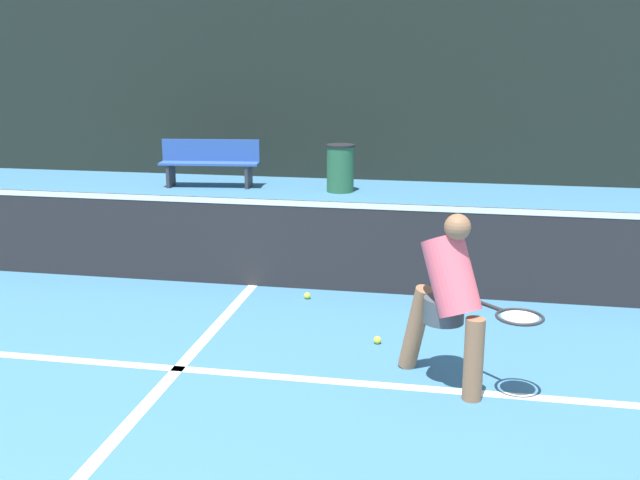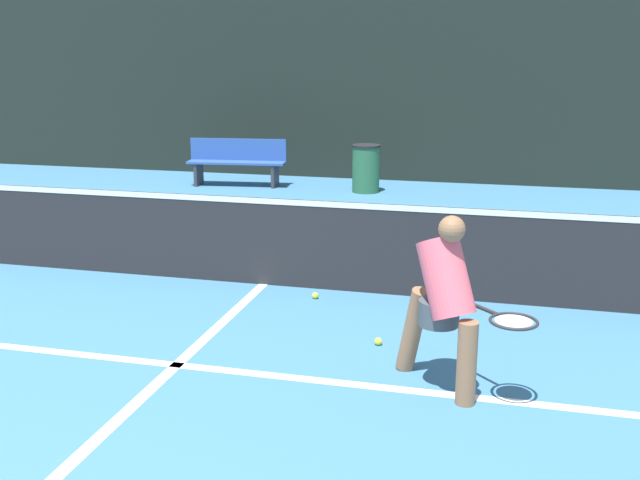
{
  "view_description": "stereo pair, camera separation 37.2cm",
  "coord_description": "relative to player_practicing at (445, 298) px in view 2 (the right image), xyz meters",
  "views": [
    {
      "loc": [
        2.13,
        -1.02,
        2.47
      ],
      "look_at": [
        1.03,
        4.81,
        0.95
      ],
      "focal_mm": 42.0,
      "sensor_mm": 36.0,
      "label": 1
    },
    {
      "loc": [
        2.49,
        -0.94,
        2.47
      ],
      "look_at": [
        1.03,
        4.81,
        0.95
      ],
      "focal_mm": 42.0,
      "sensor_mm": 36.0,
      "label": 2
    }
  ],
  "objects": [
    {
      "name": "court_service_line",
      "position": [
        -2.1,
        -0.09,
        -0.71
      ],
      "size": [
        8.25,
        0.1,
        0.01
      ],
      "primitive_type": "cube",
      "color": "white",
      "rests_on": "ground"
    },
    {
      "name": "court_center_mark",
      "position": [
        -2.1,
        0.01,
        -0.71
      ],
      "size": [
        0.1,
        4.22,
        0.01
      ],
      "primitive_type": "cube",
      "color": "white",
      "rests_on": "ground"
    },
    {
      "name": "net",
      "position": [
        -2.1,
        2.12,
        -0.2
      ],
      "size": [
        11.09,
        0.09,
        1.07
      ],
      "color": "slate",
      "rests_on": "ground"
    },
    {
      "name": "fence_back",
      "position": [
        -2.1,
        9.05,
        1.07
      ],
      "size": [
        24.0,
        0.06,
        3.58
      ],
      "color": "black",
      "rests_on": "ground"
    },
    {
      "name": "player_practicing",
      "position": [
        0.0,
        0.0,
        0.0
      ],
      "size": [
        1.15,
        0.8,
        1.34
      ],
      "rotation": [
        0.0,
        0.0,
        -0.78
      ],
      "color": "#8C6042",
      "rests_on": "ground"
    },
    {
      "name": "tennis_ball_scattered_1",
      "position": [
        -0.6,
        0.73,
        -0.68
      ],
      "size": [
        0.07,
        0.07,
        0.07
      ],
      "primitive_type": "sphere",
      "color": "#D1E033",
      "rests_on": "ground"
    },
    {
      "name": "tennis_ball_scattered_2",
      "position": [
        -1.44,
        1.79,
        -0.68
      ],
      "size": [
        0.07,
        0.07,
        0.07
      ],
      "primitive_type": "sphere",
      "color": "#D1E033",
      "rests_on": "ground"
    },
    {
      "name": "courtside_bench",
      "position": [
        -4.48,
        7.74,
        -0.24
      ],
      "size": [
        1.84,
        0.59,
        0.86
      ],
      "rotation": [
        0.0,
        0.0,
        0.12
      ],
      "color": "#2D519E",
      "rests_on": "ground"
    },
    {
      "name": "trash_bin",
      "position": [
        -2.05,
        7.69,
        -0.29
      ],
      "size": [
        0.5,
        0.5,
        0.84
      ],
      "color": "#28603D",
      "rests_on": "ground"
    },
    {
      "name": "parked_car",
      "position": [
        0.38,
        12.01,
        -0.11
      ],
      "size": [
        1.71,
        4.41,
        1.43
      ],
      "color": "#B7B7BC",
      "rests_on": "ground"
    },
    {
      "name": "building_far",
      "position": [
        -2.1,
        21.43,
        1.77
      ],
      "size": [
        36.0,
        2.4,
        4.97
      ],
      "primitive_type": "cube",
      "color": "beige",
      "rests_on": "ground"
    }
  ]
}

